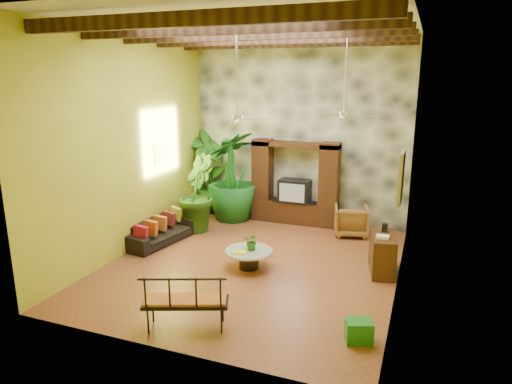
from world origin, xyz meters
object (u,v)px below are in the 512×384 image
at_px(side_console, 382,254).
at_px(wicker_armchair, 351,221).
at_px(sofa, 160,231).
at_px(ceiling_fan_back, 344,105).
at_px(tall_plant_a, 209,171).
at_px(coffee_table, 249,257).
at_px(tall_plant_c, 233,176).
at_px(iron_bench, 183,299).
at_px(tall_plant_b, 196,193).
at_px(green_bin, 359,331).
at_px(ceiling_fan_front, 237,107).
at_px(entertainment_center, 295,189).

bearing_deg(side_console, wicker_armchair, 103.93).
bearing_deg(sofa, ceiling_fan_back, -70.55).
bearing_deg(tall_plant_a, coffee_table, -52.32).
bearing_deg(tall_plant_c, sofa, -111.13).
distance_m(coffee_table, iron_bench, 2.68).
bearing_deg(side_console, coffee_table, -175.01).
height_order(sofa, tall_plant_b, tall_plant_b).
distance_m(tall_plant_c, green_bin, 6.74).
xyz_separation_m(sofa, tall_plant_a, (0.00, 2.72, 0.99)).
bearing_deg(tall_plant_a, sofa, -90.00).
bearing_deg(sofa, side_console, -79.72).
xyz_separation_m(tall_plant_b, iron_bench, (2.17, -4.52, -0.46)).
distance_m(ceiling_fan_front, wicker_armchair, 4.67).
relative_size(entertainment_center, side_console, 2.34).
bearing_deg(green_bin, entertainment_center, 115.77).
bearing_deg(tall_plant_c, wicker_armchair, -2.79).
height_order(wicker_armchair, tall_plant_c, tall_plant_c).
distance_m(tall_plant_b, green_bin, 6.25).
height_order(tall_plant_a, tall_plant_c, tall_plant_a).
height_order(tall_plant_b, side_console, tall_plant_b).
bearing_deg(entertainment_center, tall_plant_a, 179.71).
bearing_deg(sofa, wicker_armchair, -53.60).
height_order(ceiling_fan_back, tall_plant_a, ceiling_fan_back).
relative_size(wicker_armchair, green_bin, 2.10).
height_order(coffee_table, iron_bench, iron_bench).
bearing_deg(tall_plant_c, ceiling_fan_back, -25.79).
distance_m(entertainment_center, ceiling_fan_front, 4.30).
relative_size(tall_plant_a, iron_bench, 1.77).
height_order(ceiling_fan_front, ceiling_fan_back, same).
bearing_deg(tall_plant_b, green_bin, -38.41).
height_order(tall_plant_b, tall_plant_c, tall_plant_c).
relative_size(ceiling_fan_back, wicker_armchair, 2.20).
bearing_deg(ceiling_fan_back, tall_plant_a, 155.35).
distance_m(wicker_armchair, green_bin, 4.98).
distance_m(entertainment_center, green_bin, 6.03).
relative_size(ceiling_fan_front, ceiling_fan_back, 1.00).
relative_size(tall_plant_b, green_bin, 5.01).
bearing_deg(tall_plant_c, coffee_table, -60.85).
distance_m(tall_plant_a, tall_plant_b, 1.62).
relative_size(entertainment_center, ceiling_fan_back, 1.29).
xyz_separation_m(sofa, tall_plant_b, (0.39, 1.17, 0.72)).
height_order(sofa, iron_bench, iron_bench).
height_order(wicker_armchair, tall_plant_b, tall_plant_b).
distance_m(ceiling_fan_front, tall_plant_a, 4.81).
bearing_deg(side_console, tall_plant_a, 142.49).
bearing_deg(coffee_table, tall_plant_a, 127.68).
relative_size(ceiling_fan_front, wicker_armchair, 2.20).
height_order(ceiling_fan_front, green_bin, ceiling_fan_front).
relative_size(sofa, coffee_table, 1.95).
distance_m(sofa, tall_plant_b, 1.43).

